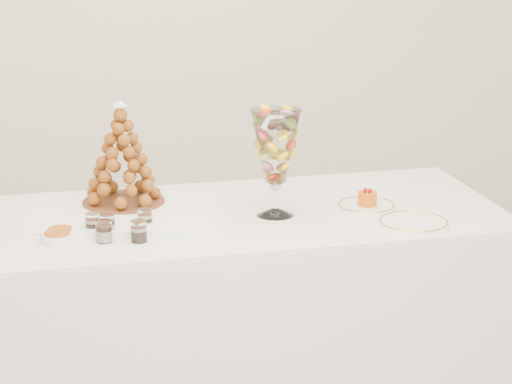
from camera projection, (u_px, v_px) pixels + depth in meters
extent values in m
cube|color=white|center=(157.00, 8.00, 5.03)|extent=(4.50, 0.04, 2.80)
cube|color=white|center=(212.00, 320.00, 3.76)|extent=(2.17, 0.88, 0.81)
cube|color=white|center=(211.00, 216.00, 3.64)|extent=(2.16, 0.87, 0.01)
cube|color=white|center=(122.00, 213.00, 3.62)|extent=(0.74, 0.61, 0.02)
cylinder|color=white|center=(275.00, 212.00, 3.64)|extent=(0.14, 0.14, 0.02)
cylinder|color=white|center=(275.00, 197.00, 3.62)|extent=(0.03, 0.03, 0.09)
sphere|color=white|center=(275.00, 184.00, 3.61)|extent=(0.04, 0.04, 0.04)
cylinder|color=white|center=(366.00, 206.00, 3.73)|extent=(0.22, 0.22, 0.01)
cylinder|color=white|center=(414.00, 223.00, 3.54)|extent=(0.25, 0.25, 0.01)
cylinder|color=white|center=(93.00, 223.00, 3.44)|extent=(0.06, 0.06, 0.07)
cylinder|color=white|center=(107.00, 225.00, 3.42)|extent=(0.07, 0.07, 0.07)
cylinder|color=white|center=(145.00, 218.00, 3.49)|extent=(0.06, 0.06, 0.07)
cylinder|color=white|center=(104.00, 231.00, 3.35)|extent=(0.07, 0.07, 0.07)
cylinder|color=white|center=(139.00, 231.00, 3.35)|extent=(0.07, 0.07, 0.07)
cylinder|color=white|center=(60.00, 233.00, 3.40)|extent=(0.09, 0.09, 0.03)
cylinder|color=white|center=(57.00, 238.00, 3.35)|extent=(0.10, 0.10, 0.03)
cylinder|color=brown|center=(124.00, 201.00, 3.72)|extent=(0.31, 0.31, 0.01)
cone|color=brown|center=(122.00, 153.00, 3.67)|extent=(0.30, 0.30, 0.37)
sphere|color=white|center=(120.00, 106.00, 3.62)|extent=(0.04, 0.04, 0.04)
cylinder|color=#D35809|center=(367.00, 199.00, 3.72)|extent=(0.07, 0.07, 0.05)
sphere|color=#90050B|center=(370.00, 190.00, 3.72)|extent=(0.01, 0.01, 0.01)
sphere|color=#90050B|center=(365.00, 189.00, 3.72)|extent=(0.01, 0.01, 0.01)
sphere|color=#90050B|center=(365.00, 191.00, 3.70)|extent=(0.01, 0.01, 0.01)
sphere|color=#90050B|center=(370.00, 191.00, 3.70)|extent=(0.01, 0.01, 0.01)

